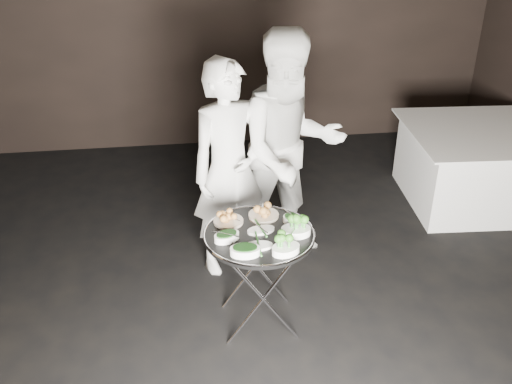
{
  "coord_description": "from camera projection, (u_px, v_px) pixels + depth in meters",
  "views": [
    {
      "loc": [
        -0.45,
        -2.7,
        2.7
      ],
      "look_at": [
        -0.02,
        0.48,
        0.95
      ],
      "focal_mm": 40.0,
      "sensor_mm": 36.0,
      "label": 1
    }
  ],
  "objects": [
    {
      "name": "serving_tray",
      "position": [
        259.0,
        235.0,
        3.64
      ],
      "size": [
        0.72,
        0.72,
        0.04
      ],
      "color": "black",
      "rests_on": "tray_stand"
    },
    {
      "name": "spinach_bowl_a",
      "position": [
        227.0,
        236.0,
        3.56
      ],
      "size": [
        0.19,
        0.16,
        0.07
      ],
      "rotation": [
        0.0,
        0.0,
        0.38
      ],
      "color": "white",
      "rests_on": "serving_tray"
    },
    {
      "name": "greens_bowl",
      "position": [
        291.0,
        218.0,
        3.75
      ],
      "size": [
        0.11,
        0.11,
        0.06
      ],
      "rotation": [
        0.0,
        0.0,
        0.16
      ],
      "color": "white",
      "rests_on": "serving_tray"
    },
    {
      "name": "broccoli_bowl_a",
      "position": [
        296.0,
        230.0,
        3.61
      ],
      "size": [
        0.19,
        0.14,
        0.08
      ],
      "rotation": [
        0.0,
        0.0,
        -0.02
      ],
      "color": "white",
      "rests_on": "serving_tray"
    },
    {
      "name": "floor",
      "position": [
        268.0,
        358.0,
        3.71
      ],
      "size": [
        6.0,
        7.0,
        0.05
      ],
      "primitive_type": "cube",
      "color": "black",
      "rests_on": "ground"
    },
    {
      "name": "asparagus_plate_b",
      "position": [
        258.0,
        245.0,
        3.49
      ],
      "size": [
        0.18,
        0.1,
        0.04
      ],
      "rotation": [
        0.0,
        0.0,
        -0.0
      ],
      "color": "white",
      "rests_on": "serving_tray"
    },
    {
      "name": "spinach_bowl_b",
      "position": [
        245.0,
        250.0,
        3.42
      ],
      "size": [
        0.19,
        0.13,
        0.08
      ],
      "rotation": [
        0.0,
        0.0,
        -0.07
      ],
      "color": "white",
      "rests_on": "serving_tray"
    },
    {
      "name": "potato_plate_a",
      "position": [
        228.0,
        218.0,
        3.74
      ],
      "size": [
        0.2,
        0.2,
        0.07
      ],
      "rotation": [
        0.0,
        0.0,
        0.23
      ],
      "color": "beige",
      "rests_on": "serving_tray"
    },
    {
      "name": "wall_back",
      "position": [
        219.0,
        11.0,
        6.05
      ],
      "size": [
        6.0,
        0.05,
        3.0
      ],
      "primitive_type": "cube",
      "color": "black",
      "rests_on": "floor"
    },
    {
      "name": "tray_stand",
      "position": [
        259.0,
        275.0,
        3.79
      ],
      "size": [
        0.48,
        0.41,
        0.71
      ],
      "rotation": [
        0.0,
        0.0,
        0.09
      ],
      "color": "silver",
      "rests_on": "floor"
    },
    {
      "name": "waiter_left",
      "position": [
        229.0,
        170.0,
        4.19
      ],
      "size": [
        0.72,
        0.61,
        1.67
      ],
      "primitive_type": "imported",
      "rotation": [
        0.0,
        0.0,
        0.4
      ],
      "color": "silver",
      "rests_on": "floor"
    },
    {
      "name": "waiter_right",
      "position": [
        290.0,
        150.0,
        4.3
      ],
      "size": [
        1.01,
        0.86,
        1.84
      ],
      "primitive_type": "imported",
      "rotation": [
        0.0,
        0.0,
        0.2
      ],
      "color": "silver",
      "rests_on": "floor"
    },
    {
      "name": "serving_utensils",
      "position": [
        260.0,
        221.0,
        3.67
      ],
      "size": [
        0.57,
        0.43,
        0.01
      ],
      "color": "silver",
      "rests_on": "serving_tray"
    },
    {
      "name": "asparagus_plate_a",
      "position": [
        261.0,
        229.0,
        3.65
      ],
      "size": [
        0.2,
        0.14,
        0.04
      ],
      "rotation": [
        0.0,
        0.0,
        0.2
      ],
      "color": "white",
      "rests_on": "serving_tray"
    },
    {
      "name": "potato_plate_b",
      "position": [
        264.0,
        212.0,
        3.81
      ],
      "size": [
        0.2,
        0.2,
        0.07
      ],
      "rotation": [
        0.0,
        0.0,
        0.04
      ],
      "color": "beige",
      "rests_on": "serving_tray"
    },
    {
      "name": "broccoli_bowl_b",
      "position": [
        286.0,
        248.0,
        3.43
      ],
      "size": [
        0.21,
        0.18,
        0.07
      ],
      "rotation": [
        0.0,
        0.0,
        0.33
      ],
      "color": "white",
      "rests_on": "serving_tray"
    },
    {
      "name": "dining_table",
      "position": [
        472.0,
        166.0,
        5.33
      ],
      "size": [
        1.26,
        1.26,
        0.72
      ],
      "rotation": [
        0.0,
        0.0,
        -0.07
      ],
      "color": "white",
      "rests_on": "floor"
    }
  ]
}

